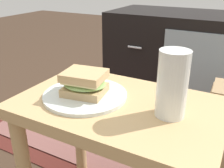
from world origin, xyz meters
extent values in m
cube|color=tan|center=(0.00, 0.00, 0.44)|extent=(0.56, 0.36, 0.04)
cylinder|color=tan|center=(-0.25, 0.14, 0.21)|extent=(0.04, 0.04, 0.43)
cube|color=black|center=(0.00, 0.95, 0.29)|extent=(0.96, 0.44, 0.58)
cube|color=#8C9EA8|center=(0.12, 0.72, 0.30)|extent=(0.44, 0.01, 0.44)
cylinder|color=silver|center=(-0.27, 0.72, 0.41)|extent=(0.08, 0.01, 0.01)
cylinder|color=silver|center=(-0.27, 0.72, 0.19)|extent=(0.08, 0.01, 0.01)
cube|color=#4C1E19|center=(-0.36, 0.52, 0.00)|extent=(1.23, 0.88, 0.01)
cube|color=brown|center=(-0.36, 0.52, 0.01)|extent=(1.01, 0.72, 0.00)
cylinder|color=silver|center=(-0.10, -0.01, 0.47)|extent=(0.24, 0.24, 0.01)
cube|color=tan|center=(-0.10, -0.01, 0.48)|extent=(0.13, 0.11, 0.02)
ellipsoid|color=#8CB260|center=(-0.10, -0.01, 0.50)|extent=(0.14, 0.12, 0.02)
cube|color=beige|center=(-0.10, -0.01, 0.51)|extent=(0.12, 0.10, 0.01)
cube|color=tan|center=(-0.10, -0.01, 0.53)|extent=(0.13, 0.11, 0.02)
cylinder|color=silver|center=(0.14, 0.00, 0.54)|extent=(0.07, 0.07, 0.17)
cylinder|color=orange|center=(0.14, 0.00, 0.53)|extent=(0.07, 0.07, 0.12)
cylinder|color=white|center=(0.14, 0.00, 0.59)|extent=(0.07, 0.07, 0.01)
camera|label=1|loc=(0.28, -0.56, 0.78)|focal=41.09mm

